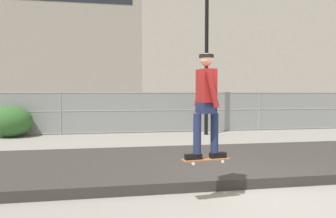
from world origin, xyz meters
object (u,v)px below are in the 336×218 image
parked_car_far (279,109)px  shrub_left (11,122)px  parked_car_near (57,111)px  parked_car_mid (172,110)px  skateboard (206,159)px  skater (206,99)px  street_lamp (207,28)px

parked_car_far → shrub_left: size_ratio=2.72×
parked_car_near → parked_car_mid: (6.39, 0.07, 0.00)m
parked_car_near → shrub_left: 4.20m
parked_car_near → parked_car_far: bearing=-0.0°
skateboard → skater: 1.00m
parked_car_far → shrub_left: 14.70m
skateboard → parked_car_mid: bearing=81.6°
street_lamp → parked_car_mid: size_ratio=1.69×
parked_car_near → parked_car_far: same height
skateboard → street_lamp: bearing=72.9°
parked_car_near → street_lamp: bearing=-33.9°
street_lamp → parked_car_far: size_ratio=1.66×
parked_car_near → parked_car_far: (13.03, -0.01, 0.00)m
skater → parked_car_mid: bearing=81.6°
skater → shrub_left: bearing=123.0°
skater → parked_car_far: skater is taller
skateboard → street_lamp: 9.22m
street_lamp → parked_car_near: bearing=146.1°
parked_car_near → parked_car_mid: size_ratio=1.03×
parked_car_mid → parked_car_near: bearing=-179.4°
skateboard → parked_car_near: 13.46m
parked_car_near → parked_car_mid: 6.39m
skateboard → parked_car_far: parked_car_far is taller
skateboard → parked_car_mid: 12.89m
skateboard → parked_car_near: (-4.51, 12.68, 0.14)m
shrub_left → parked_car_mid: bearing=28.8°
street_lamp → parked_car_near: 9.20m
parked_car_mid → parked_car_far: same height
parked_car_far → shrub_left: (-14.13, -4.05, -0.20)m
parked_car_far → skater: bearing=-123.9°
skater → parked_car_mid: size_ratio=0.39×
parked_car_mid → shrub_left: (-7.48, -4.12, -0.20)m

